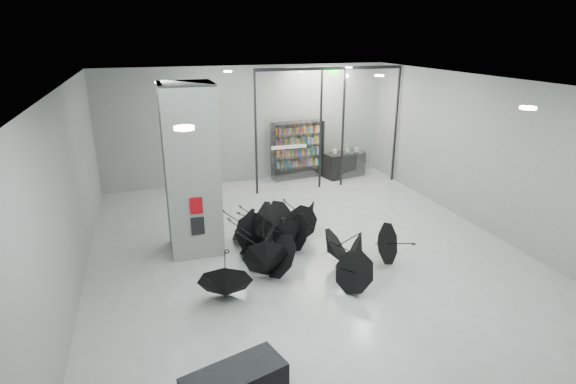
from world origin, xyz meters
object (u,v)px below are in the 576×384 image
object	(u,v)px
bookshelf	(298,150)
shop_counter	(344,165)
column	(191,170)
umbrella_cluster	(288,245)

from	to	relation	value
bookshelf	shop_counter	bearing A→B (deg)	-18.30
bookshelf	column	bearing A→B (deg)	-137.94
shop_counter	umbrella_cluster	size ratio (longest dim) A/B	0.30
bookshelf	umbrella_cluster	world-z (taller)	bookshelf
bookshelf	shop_counter	size ratio (longest dim) A/B	1.36
bookshelf	shop_counter	distance (m)	1.82
bookshelf	umbrella_cluster	xyz separation A→B (m)	(-2.22, -5.86, -0.72)
column	umbrella_cluster	size ratio (longest dim) A/B	0.79
shop_counter	bookshelf	bearing A→B (deg)	154.38
column	bookshelf	xyz separation A→B (m)	(4.23, 4.75, -0.97)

